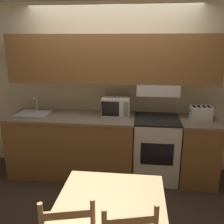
{
  "coord_description": "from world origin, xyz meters",
  "views": [
    {
      "loc": [
        0.41,
        -3.78,
        2.01
      ],
      "look_at": [
        0.05,
        -0.59,
        1.08
      ],
      "focal_mm": 40.0,
      "sensor_mm": 36.0,
      "label": 1
    }
  ],
  "objects_px": {
    "stove_range": "(155,148)",
    "toaster": "(201,113)",
    "sink_basin": "(34,113)",
    "dining_table": "(111,208)",
    "microwave": "(116,106)"
  },
  "relations": [
    {
      "from": "stove_range",
      "to": "toaster",
      "type": "xyz_separation_m",
      "value": [
        0.6,
        -0.0,
        0.56
      ]
    },
    {
      "from": "stove_range",
      "to": "sink_basin",
      "type": "bearing_deg",
      "value": -179.5
    },
    {
      "from": "sink_basin",
      "to": "dining_table",
      "type": "height_order",
      "value": "sink_basin"
    },
    {
      "from": "toaster",
      "to": "microwave",
      "type": "bearing_deg",
      "value": 174.21
    },
    {
      "from": "stove_range",
      "to": "sink_basin",
      "type": "height_order",
      "value": "sink_basin"
    },
    {
      "from": "toaster",
      "to": "sink_basin",
      "type": "bearing_deg",
      "value": -179.73
    },
    {
      "from": "toaster",
      "to": "sink_basin",
      "type": "distance_m",
      "value": 2.44
    },
    {
      "from": "sink_basin",
      "to": "toaster",
      "type": "bearing_deg",
      "value": 0.27
    },
    {
      "from": "microwave",
      "to": "toaster",
      "type": "distance_m",
      "value": 1.2
    },
    {
      "from": "microwave",
      "to": "dining_table",
      "type": "height_order",
      "value": "microwave"
    },
    {
      "from": "toaster",
      "to": "stove_range",
      "type": "bearing_deg",
      "value": 179.58
    },
    {
      "from": "microwave",
      "to": "sink_basin",
      "type": "xyz_separation_m",
      "value": [
        -1.24,
        -0.13,
        -0.12
      ]
    },
    {
      "from": "microwave",
      "to": "toaster",
      "type": "relative_size",
      "value": 1.39
    },
    {
      "from": "stove_range",
      "to": "toaster",
      "type": "bearing_deg",
      "value": -0.42
    },
    {
      "from": "toaster",
      "to": "dining_table",
      "type": "distance_m",
      "value": 2.0
    }
  ]
}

